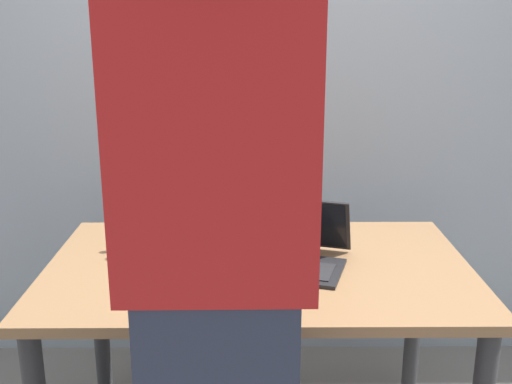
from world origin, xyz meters
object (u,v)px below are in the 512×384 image
(laptop, at_px, (297,250))
(beer_bottle_brown, at_px, (217,215))
(beer_bottle_amber, at_px, (151,222))
(beer_bottle_green, at_px, (169,221))
(person_figure, at_px, (217,282))

(laptop, xyz_separation_m, beer_bottle_brown, (-0.27, 0.19, 0.06))
(beer_bottle_amber, distance_m, beer_bottle_green, 0.09)
(beer_bottle_green, bearing_deg, person_figure, -74.03)
(person_figure, bearing_deg, laptop, 70.21)
(beer_bottle_amber, bearing_deg, person_figure, -70.48)
(beer_bottle_green, bearing_deg, beer_bottle_amber, 140.95)
(beer_bottle_amber, relative_size, beer_bottle_green, 0.84)
(beer_bottle_brown, distance_m, beer_bottle_green, 0.20)
(beer_bottle_amber, xyz_separation_m, beer_bottle_green, (0.07, -0.06, 0.02))
(laptop, height_order, beer_bottle_brown, beer_bottle_brown)
(beer_bottle_amber, height_order, beer_bottle_green, beer_bottle_green)
(beer_bottle_brown, distance_m, person_figure, 0.84)
(beer_bottle_green, bearing_deg, laptop, -10.07)
(laptop, relative_size, beer_bottle_amber, 1.53)
(laptop, bearing_deg, beer_bottle_amber, 165.21)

